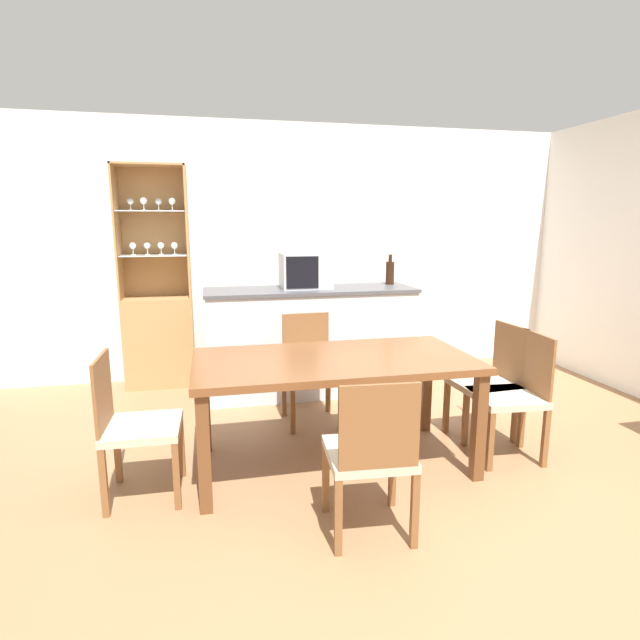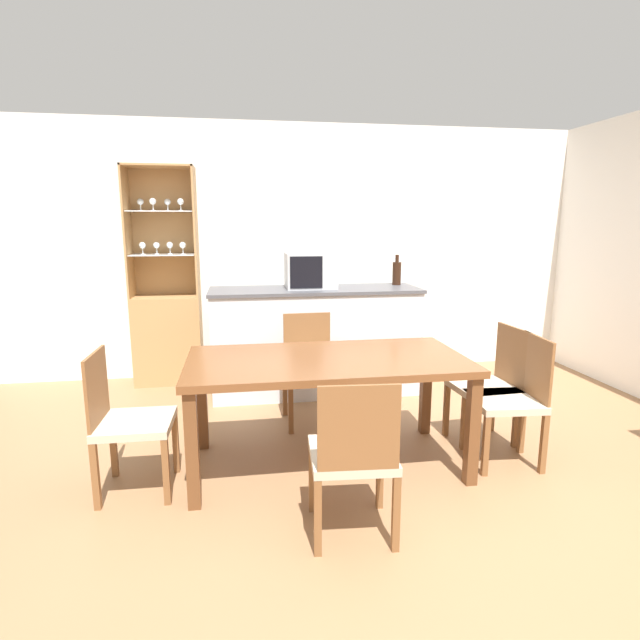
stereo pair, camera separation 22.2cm
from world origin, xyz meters
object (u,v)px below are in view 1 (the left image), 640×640
dining_chair_side_right_far (490,382)px  dining_chair_side_left_near (135,426)px  display_cabinet (159,323)px  wine_bottle (390,272)px  dining_chair_side_right_near (512,395)px  dining_chair_head_near (370,455)px  dining_table (334,370)px  dining_chair_head_far (310,368)px  microwave (306,271)px

dining_chair_side_right_far → dining_chair_side_left_near: (-2.40, -0.27, 0.00)m
display_cabinet → wine_bottle: display_cabinet is taller
dining_chair_side_right_far → dining_chair_side_right_near: 0.27m
dining_chair_head_near → dining_chair_side_right_near: (1.20, 0.63, 0.00)m
dining_table → dining_chair_side_right_near: (1.20, -0.14, -0.21)m
display_cabinet → dining_chair_head_far: (1.25, -1.22, -0.18)m
wine_bottle → dining_chair_side_left_near: bearing=-141.3°
dining_chair_head_far → microwave: (0.11, 0.73, 0.71)m
display_cabinet → dining_chair_side_right_far: 3.08m
dining_chair_head_near → dining_chair_side_left_near: same height
dining_chair_head_near → dining_chair_side_left_near: (-1.20, 0.63, 0.00)m
dining_table → wine_bottle: 1.92m
dining_chair_side_right_near → microwave: bearing=38.3°
dining_chair_side_right_far → wine_bottle: (-0.24, 1.46, 0.66)m
dining_chair_side_right_near → dining_chair_side_left_near: bearing=94.5°
display_cabinet → microwave: (1.35, -0.49, 0.52)m
display_cabinet → dining_chair_head_far: bearing=-44.4°
dining_table → microwave: (0.11, 1.50, 0.49)m
display_cabinet → wine_bottle: size_ratio=7.25×
dining_chair_side_right_far → dining_chair_side_left_near: 2.42m
dining_chair_side_left_near → microwave: 2.21m
dining_chair_side_right_near → microwave: (-1.09, 1.64, 0.71)m
display_cabinet → dining_table: display_cabinet is taller
dining_chair_side_right_near → dining_chair_side_left_near: same height
display_cabinet → dining_table: (1.25, -1.99, 0.03)m
dining_chair_side_right_near → dining_chair_head_near: bearing=122.2°
wine_bottle → dining_chair_head_far: bearing=-139.1°
display_cabinet → dining_chair_side_right_far: display_cabinet is taller
dining_chair_head_near → dining_chair_side_right_near: same height
dining_chair_side_left_near → display_cabinet: bearing=-177.6°
dining_chair_head_near → microwave: microwave is taller
dining_chair_side_right_near → microwave: size_ratio=1.88×
dining_chair_head_near → dining_chair_side_right_far: bearing=41.0°
dining_table → dining_chair_side_right_far: size_ratio=2.07×
dining_table → wine_bottle: wine_bottle is taller
dining_chair_side_right_near → dining_chair_side_left_near: size_ratio=1.00×
dining_chair_head_far → microwave: bearing=-100.0°
dining_chair_side_right_near → dining_chair_head_far: bearing=57.6°
dining_chair_head_far → dining_chair_side_right_near: bearing=141.6°
dining_chair_side_right_far → dining_chair_head_far: (-1.20, 0.63, 0.00)m
dining_chair_head_near → microwave: size_ratio=1.88×
dining_chair_head_far → dining_chair_side_left_near: bearing=35.4°
wine_bottle → microwave: bearing=-173.3°
dining_chair_side_right_near → wine_bottle: bearing=12.5°
dining_chair_side_right_far → microwave: (-1.09, 1.36, 0.71)m
dining_chair_head_near → wine_bottle: 2.64m
display_cabinet → microwave: 1.53m
display_cabinet → dining_chair_side_right_near: size_ratio=2.46×
display_cabinet → dining_chair_side_left_near: bearing=-88.8°
display_cabinet → dining_table: bearing=-57.9°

